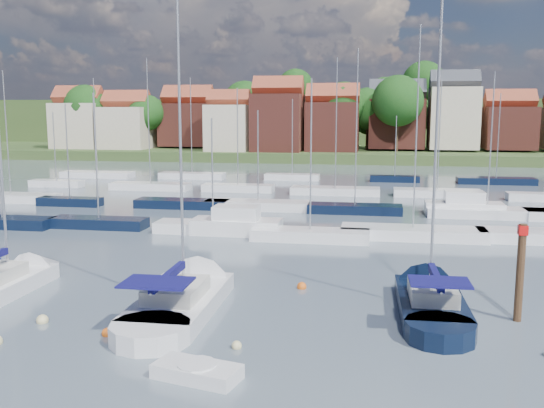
# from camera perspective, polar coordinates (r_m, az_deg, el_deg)

# --- Properties ---
(ground) EXTENTS (260.00, 260.00, 0.00)m
(ground) POSITION_cam_1_polar(r_m,az_deg,el_deg) (66.39, 5.06, 0.47)
(ground) COLOR #45535E
(ground) RESTS_ON ground
(sailboat_left) EXTENTS (2.84, 10.36, 14.10)m
(sailboat_left) POSITION_cam_1_polar(r_m,az_deg,el_deg) (36.50, -22.94, -6.63)
(sailboat_left) COLOR silver
(sailboat_left) RESTS_ON ground
(sailboat_centre) EXTENTS (3.61, 13.08, 17.64)m
(sailboat_centre) POSITION_cam_1_polar(r_m,az_deg,el_deg) (31.72, -7.64, -8.31)
(sailboat_centre) COLOR silver
(sailboat_centre) RESTS_ON ground
(sailboat_navy) EXTENTS (3.30, 11.52, 15.87)m
(sailboat_navy) POSITION_cam_1_polar(r_m,az_deg,el_deg) (31.75, 14.43, -8.48)
(sailboat_navy) COLOR black
(sailboat_navy) RESTS_ON ground
(tender) EXTENTS (3.41, 2.17, 0.68)m
(tender) POSITION_cam_1_polar(r_m,az_deg,el_deg) (22.98, -7.07, -15.38)
(tender) COLOR silver
(tender) RESTS_ON ground
(timber_piling) EXTENTS (0.40, 0.40, 6.82)m
(timber_piling) POSITION_cam_1_polar(r_m,az_deg,el_deg) (30.30, 22.22, -7.67)
(timber_piling) COLOR #4C331E
(timber_piling) RESTS_ON ground
(buoy_c) EXTENTS (0.47, 0.47, 0.47)m
(buoy_c) POSITION_cam_1_polar(r_m,az_deg,el_deg) (27.77, -15.25, -11.84)
(buoy_c) COLOR #D85914
(buoy_c) RESTS_ON ground
(buoy_d) EXTENTS (0.43, 0.43, 0.43)m
(buoy_d) POSITION_cam_1_polar(r_m,az_deg,el_deg) (25.56, -3.34, -13.39)
(buoy_d) COLOR beige
(buoy_d) RESTS_ON ground
(buoy_e) EXTENTS (0.52, 0.52, 0.52)m
(buoy_e) POSITION_cam_1_polar(r_m,az_deg,el_deg) (33.46, 2.81, -7.95)
(buoy_e) COLOR #D85914
(buoy_e) RESTS_ON ground
(buoy_g) EXTENTS (0.55, 0.55, 0.55)m
(buoy_g) POSITION_cam_1_polar(r_m,az_deg,el_deg) (30.24, -20.79, -10.38)
(buoy_g) COLOR beige
(buoy_g) RESTS_ON ground
(marina_field) EXTENTS (79.62, 41.41, 15.93)m
(marina_field) POSITION_cam_1_polar(r_m,az_deg,el_deg) (61.41, 6.46, 0.17)
(marina_field) COLOR silver
(marina_field) RESTS_ON ground
(far_shore_town) EXTENTS (212.46, 90.00, 22.27)m
(far_shore_town) POSITION_cam_1_polar(r_m,az_deg,el_deg) (158.24, 8.70, 6.95)
(far_shore_town) COLOR #405128
(far_shore_town) RESTS_ON ground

